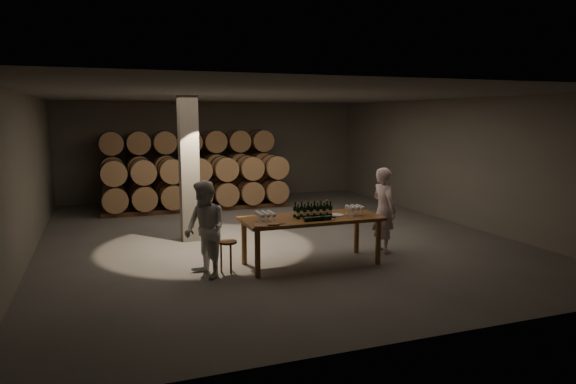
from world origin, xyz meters
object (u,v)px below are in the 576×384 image
object	(u,v)px
notebook_near	(272,224)
plate	(337,215)
tasting_table	(311,223)
stool	(227,247)
person_man	(384,210)
person_woman	(205,229)
bottle_cluster	(313,211)

from	to	relation	value
notebook_near	plate	bearing A→B (deg)	24.59
tasting_table	stool	size ratio (longest dim) A/B	4.59
tasting_table	notebook_near	distance (m)	1.00
person_man	person_woman	xyz separation A→B (m)	(-3.73, -0.38, -0.03)
plate	stool	distance (m)	2.15
stool	person_man	distance (m)	3.34
person_woman	stool	bearing A→B (deg)	90.27
tasting_table	stool	bearing A→B (deg)	177.94
bottle_cluster	stool	xyz separation A→B (m)	(-1.62, 0.05, -0.54)
tasting_table	notebook_near	world-z (taller)	notebook_near
stool	person_woman	size ratio (longest dim) A/B	0.34
notebook_near	stool	xyz separation A→B (m)	(-0.69, 0.47, -0.45)
bottle_cluster	plate	size ratio (longest dim) A/B	2.66
stool	person_woman	world-z (taller)	person_woman
tasting_table	plate	distance (m)	0.53
person_man	stool	bearing A→B (deg)	86.85
bottle_cluster	notebook_near	xyz separation A→B (m)	(-0.94, -0.42, -0.09)
bottle_cluster	person_woman	distance (m)	2.05
plate	person_man	distance (m)	1.24
stool	person_woman	distance (m)	0.58
bottle_cluster	person_man	bearing A→B (deg)	9.93
plate	person_woman	distance (m)	2.53
tasting_table	bottle_cluster	distance (m)	0.21
tasting_table	person_man	distance (m)	1.75
bottle_cluster	person_woman	world-z (taller)	person_woman
tasting_table	person_man	xyz separation A→B (m)	(1.72, 0.30, 0.07)
stool	person_woman	xyz separation A→B (m)	(-0.42, -0.14, 0.38)
plate	person_man	bearing A→B (deg)	14.50
plate	person_man	size ratio (longest dim) A/B	0.16
tasting_table	stool	distance (m)	1.63
notebook_near	stool	size ratio (longest dim) A/B	0.39
person_man	person_woman	world-z (taller)	person_man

